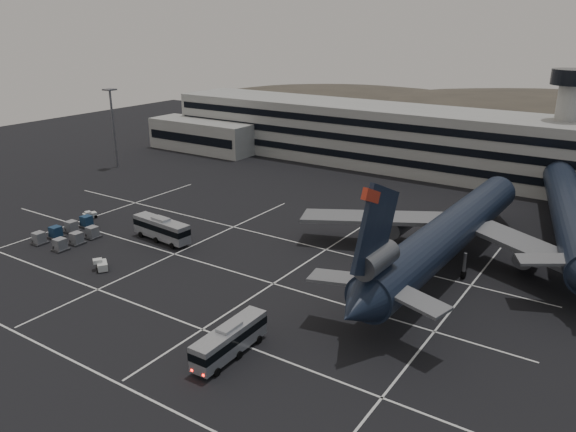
% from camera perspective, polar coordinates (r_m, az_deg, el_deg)
% --- Properties ---
extents(ground, '(260.00, 260.00, 0.00)m').
position_cam_1_polar(ground, '(79.03, -10.37, -5.72)').
color(ground, black).
rests_on(ground, ground).
extents(lane_markings, '(90.00, 55.62, 0.01)m').
position_cam_1_polar(lane_markings, '(78.90, -9.50, -5.71)').
color(lane_markings, silver).
rests_on(lane_markings, ground).
extents(terminal, '(125.00, 26.00, 24.00)m').
position_cam_1_polar(terminal, '(135.84, 9.70, 7.92)').
color(terminal, gray).
rests_on(terminal, ground).
extents(hills, '(352.00, 180.00, 44.00)m').
position_cam_1_polar(hills, '(227.81, 24.72, 6.07)').
color(hills, '#38332B').
rests_on(hills, ground).
extents(lightpole_left, '(2.40, 2.40, 18.28)m').
position_cam_1_polar(lightpole_left, '(137.84, -17.41, 9.55)').
color(lightpole_left, slate).
rests_on(lightpole_left, ground).
extents(trijet_main, '(47.44, 57.58, 18.08)m').
position_cam_1_polar(trijet_main, '(80.01, 15.89, -1.77)').
color(trijet_main, black).
rests_on(trijet_main, ground).
extents(trijet_far, '(21.87, 57.19, 18.08)m').
position_cam_1_polar(trijet_far, '(94.89, 26.85, 0.25)').
color(trijet_far, black).
rests_on(trijet_far, ground).
extents(bus_near, '(2.68, 10.18, 3.57)m').
position_cam_1_polar(bus_near, '(59.35, -5.94, -12.33)').
color(bus_near, gray).
rests_on(bus_near, ground).
extents(bus_far, '(11.10, 3.54, 3.85)m').
position_cam_1_polar(bus_far, '(90.31, -12.73, -1.22)').
color(bus_far, gray).
rests_on(bus_far, ground).
extents(tug_a, '(1.98, 2.49, 1.40)m').
position_cam_1_polar(tug_a, '(104.59, -19.52, 0.10)').
color(tug_a, silver).
rests_on(tug_a, ground).
extents(tug_b, '(2.83, 2.58, 1.57)m').
position_cam_1_polar(tug_b, '(82.63, -18.36, -4.77)').
color(tug_b, silver).
rests_on(tug_b, ground).
extents(uld_cluster, '(7.35, 11.39, 1.87)m').
position_cam_1_polar(uld_cluster, '(95.94, -21.34, -1.64)').
color(uld_cluster, '#2D2D30').
rests_on(uld_cluster, ground).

